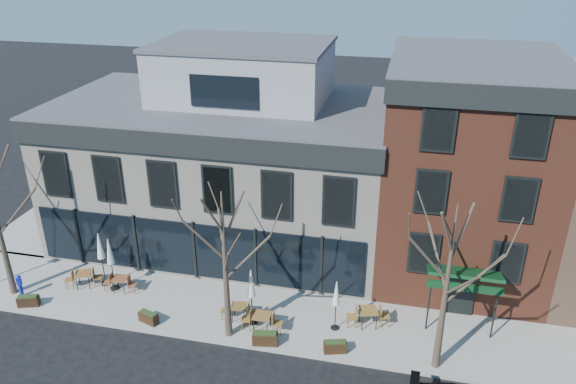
# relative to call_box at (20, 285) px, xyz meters

# --- Properties ---
(ground) EXTENTS (120.00, 120.00, 0.00)m
(ground) POSITION_rel_call_box_xyz_m (7.91, 3.37, -0.80)
(ground) COLOR black
(ground) RESTS_ON ground
(sidewalk_front) EXTENTS (33.50, 4.70, 0.15)m
(sidewalk_front) POSITION_rel_call_box_xyz_m (11.16, 1.22, -0.72)
(sidewalk_front) COLOR gray
(sidewalk_front) RESTS_ON ground
(sidewalk_side) EXTENTS (4.50, 12.00, 0.15)m
(sidewalk_side) POSITION_rel_call_box_xyz_m (-3.34, 9.37, -0.72)
(sidewalk_side) COLOR gray
(sidewalk_side) RESTS_ON ground
(corner_building) EXTENTS (18.39, 10.39, 11.10)m
(corner_building) POSITION_rel_call_box_xyz_m (7.99, 8.44, 3.93)
(corner_building) COLOR beige
(corner_building) RESTS_ON ground
(red_brick_building) EXTENTS (8.20, 11.78, 11.18)m
(red_brick_building) POSITION_rel_call_box_xyz_m (20.91, 8.35, 4.84)
(red_brick_building) COLOR brown
(red_brick_building) RESTS_ON ground
(tree_mid) EXTENTS (3.50, 3.55, 7.04)m
(tree_mid) POSITION_rel_call_box_xyz_m (10.92, -0.53, 3.00)
(tree_mid) COLOR #382B21
(tree_mid) RESTS_ON sidewalk_front
(tree_right) EXTENTS (3.72, 3.77, 7.48)m
(tree_right) POSITION_rel_call_box_xyz_m (19.93, -0.53, 3.22)
(tree_right) COLOR #382B21
(tree_right) RESTS_ON sidewalk_front
(call_box) EXTENTS (0.24, 0.24, 1.22)m
(call_box) POSITION_rel_call_box_xyz_m (0.00, 0.00, 0.00)
(call_box) COLOR #0D1CAF
(call_box) RESTS_ON sidewalk_front
(cafe_set_0) EXTENTS (1.89, 1.13, 0.98)m
(cafe_set_0) POSITION_rel_call_box_xyz_m (2.59, 1.43, -0.14)
(cafe_set_0) COLOR brown
(cafe_set_0) RESTS_ON sidewalk_front
(cafe_set_1) EXTENTS (1.76, 0.75, 0.92)m
(cafe_set_1) POSITION_rel_call_box_xyz_m (4.59, 1.48, -0.17)
(cafe_set_1) COLOR brown
(cafe_set_1) RESTS_ON sidewalk_front
(cafe_set_3) EXTENTS (1.78, 0.79, 0.92)m
(cafe_set_3) POSITION_rel_call_box_xyz_m (11.04, 0.62, -0.18)
(cafe_set_3) COLOR brown
(cafe_set_3) RESTS_ON sidewalk_front
(cafe_set_4) EXTENTS (1.93, 0.79, 1.02)m
(cafe_set_4) POSITION_rel_call_box_xyz_m (12.30, 0.07, -0.12)
(cafe_set_4) COLOR brown
(cafe_set_4) RESTS_ON sidewalk_front
(cafe_set_5) EXTENTS (2.06, 1.01, 1.06)m
(cafe_set_5) POSITION_rel_call_box_xyz_m (16.91, 1.47, -0.10)
(cafe_set_5) COLOR brown
(cafe_set_5) RESTS_ON sidewalk_front
(umbrella_0) EXTENTS (0.47, 0.47, 2.93)m
(umbrella_0) POSITION_rel_call_box_xyz_m (3.50, 1.87, 1.43)
(umbrella_0) COLOR black
(umbrella_0) RESTS_ON sidewalk_front
(umbrella_1) EXTENTS (0.46, 0.46, 2.87)m
(umbrella_1) POSITION_rel_call_box_xyz_m (4.18, 1.59, 1.38)
(umbrella_1) COLOR black
(umbrella_1) RESTS_ON sidewalk_front
(umbrella_3) EXTENTS (0.46, 0.46, 2.86)m
(umbrella_3) POSITION_rel_call_box_xyz_m (11.71, 0.49, 1.37)
(umbrella_3) COLOR black
(umbrella_3) RESTS_ON sidewalk_front
(umbrella_4) EXTENTS (0.40, 0.40, 2.51)m
(umbrella_4) POSITION_rel_call_box_xyz_m (15.48, 0.94, 1.13)
(umbrella_4) COLOR black
(umbrella_4) RESTS_ON sidewalk_front
(planter_0) EXTENTS (1.06, 0.67, 0.55)m
(planter_0) POSITION_rel_call_box_xyz_m (0.84, -0.62, -0.37)
(planter_0) COLOR black
(planter_0) RESTS_ON sidewalk_front
(planter_1) EXTENTS (1.03, 0.67, 0.54)m
(planter_1) POSITION_rel_call_box_xyz_m (7.03, -0.52, -0.38)
(planter_1) COLOR black
(planter_1) RESTS_ON sidewalk_front
(planter_2) EXTENTS (1.16, 0.61, 0.62)m
(planter_2) POSITION_rel_call_box_xyz_m (12.67, -0.79, -0.34)
(planter_2) COLOR #301F10
(planter_2) RESTS_ON sidewalk_front
(planter_3) EXTENTS (1.06, 0.65, 0.55)m
(planter_3) POSITION_rel_call_box_xyz_m (15.72, -0.62, -0.37)
(planter_3) COLOR black
(planter_3) RESTS_ON sidewalk_front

